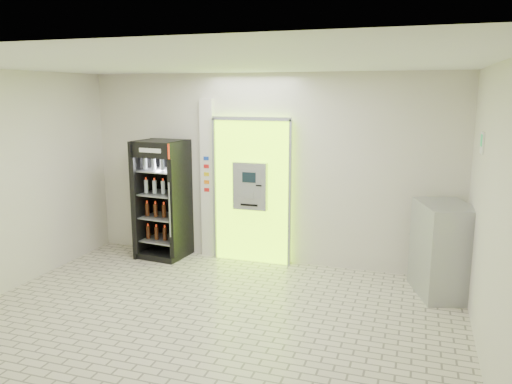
% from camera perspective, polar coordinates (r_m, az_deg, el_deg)
% --- Properties ---
extents(ground, '(6.00, 6.00, 0.00)m').
position_cam_1_polar(ground, '(6.10, -6.04, -15.01)').
color(ground, beige).
rests_on(ground, ground).
extents(room_shell, '(6.00, 6.00, 6.00)m').
position_cam_1_polar(room_shell, '(5.54, -6.44, 2.33)').
color(room_shell, beige).
rests_on(room_shell, ground).
extents(atm_assembly, '(1.30, 0.24, 2.33)m').
position_cam_1_polar(atm_assembly, '(7.94, -0.44, 0.23)').
color(atm_assembly, '#95F109').
rests_on(atm_assembly, ground).
extents(pillar, '(0.22, 0.11, 2.60)m').
position_cam_1_polar(pillar, '(8.23, -5.52, 1.48)').
color(pillar, silver).
rests_on(pillar, ground).
extents(beverage_cooler, '(0.79, 0.74, 1.94)m').
position_cam_1_polar(beverage_cooler, '(8.36, -10.60, -1.08)').
color(beverage_cooler, black).
rests_on(beverage_cooler, ground).
extents(steel_cabinet, '(0.89, 1.08, 1.25)m').
position_cam_1_polar(steel_cabinet, '(7.19, 20.58, -6.18)').
color(steel_cabinet, '#989A9F').
rests_on(steel_cabinet, ground).
extents(exit_sign, '(0.02, 0.22, 0.26)m').
position_cam_1_polar(exit_sign, '(6.44, 24.44, 5.16)').
color(exit_sign, white).
rests_on(exit_sign, room_shell).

